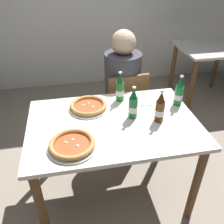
{
  "coord_description": "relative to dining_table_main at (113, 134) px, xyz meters",
  "views": [
    {
      "loc": [
        -0.27,
        -1.34,
        1.75
      ],
      "look_at": [
        0.0,
        0.05,
        0.8
      ],
      "focal_mm": 38.38,
      "sensor_mm": 36.0,
      "label": 1
    }
  ],
  "objects": [
    {
      "name": "diner_seated",
      "position": [
        0.22,
        0.66,
        -0.05
      ],
      "size": [
        0.34,
        0.34,
        1.21
      ],
      "color": "#2D3342",
      "rests_on": "ground_plane"
    },
    {
      "name": "pizza_margherita_near",
      "position": [
        -0.15,
        0.2,
        0.14
      ],
      "size": [
        0.3,
        0.3,
        0.04
      ],
      "color": "white",
      "rests_on": "dining_table_main"
    },
    {
      "name": "beer_bottle_extra",
      "position": [
        0.54,
        0.13,
        0.22
      ],
      "size": [
        0.07,
        0.07,
        0.25
      ],
      "color": "#196B2D",
      "rests_on": "dining_table_main"
    },
    {
      "name": "beer_bottle_right",
      "position": [
        0.32,
        -0.05,
        0.22
      ],
      "size": [
        0.07,
        0.07,
        0.25
      ],
      "color": "#512D0F",
      "rests_on": "dining_table_main"
    },
    {
      "name": "dining_table_background",
      "position": [
        1.54,
        1.35,
        -0.04
      ],
      "size": [
        0.8,
        0.7,
        0.75
      ],
      "color": "silver",
      "rests_on": "ground_plane"
    },
    {
      "name": "pizza_marinara_far",
      "position": [
        -0.3,
        -0.21,
        0.14
      ],
      "size": [
        0.31,
        0.31,
        0.04
      ],
      "color": "white",
      "rests_on": "dining_table_main"
    },
    {
      "name": "beer_bottle_center",
      "position": [
        0.11,
        0.28,
        0.22
      ],
      "size": [
        0.07,
        0.07,
        0.25
      ],
      "color": "#196B2D",
      "rests_on": "dining_table_main"
    },
    {
      "name": "beer_bottle_left",
      "position": [
        0.15,
        0.03,
        0.22
      ],
      "size": [
        0.07,
        0.07,
        0.25
      ],
      "color": "#196B2D",
      "rests_on": "dining_table_main"
    },
    {
      "name": "ground_plane",
      "position": [
        0.0,
        0.0,
        -0.64
      ],
      "size": [
        8.0,
        8.0,
        0.0
      ],
      "primitive_type": "plane",
      "color": "gray"
    },
    {
      "name": "dining_table_main",
      "position": [
        0.0,
        0.0,
        0.0
      ],
      "size": [
        1.2,
        0.8,
        0.75
      ],
      "color": "silver",
      "rests_on": "ground_plane"
    },
    {
      "name": "napkin_with_cutlery",
      "position": [
        0.32,
        0.25,
        0.12
      ],
      "size": [
        0.22,
        0.22,
        0.01
      ],
      "color": "white",
      "rests_on": "dining_table_main"
    },
    {
      "name": "chair_behind_table",
      "position": [
        0.23,
        0.61,
        -0.15
      ],
      "size": [
        0.44,
        0.44,
        0.85
      ],
      "rotation": [
        0.0,
        0.0,
        3.25
      ],
      "color": "brown",
      "rests_on": "ground_plane"
    }
  ]
}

